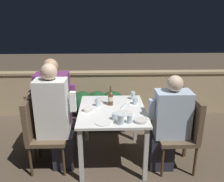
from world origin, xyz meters
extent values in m
plane|color=brown|center=(0.00, 0.00, 0.00)|extent=(16.00, 16.00, 0.00)
cube|color=tan|center=(0.00, 1.48, 0.39)|extent=(9.00, 0.14, 0.79)
cube|color=tan|center=(0.00, 1.48, 0.81)|extent=(9.00, 0.18, 0.04)
cube|color=white|center=(0.00, 0.00, 0.70)|extent=(0.84, 1.00, 0.03)
cube|color=silver|center=(-0.37, -0.45, 0.34)|extent=(0.05, 0.05, 0.69)
cube|color=silver|center=(0.37, -0.45, 0.34)|extent=(0.05, 0.05, 0.69)
cube|color=silver|center=(-0.37, 0.45, 0.34)|extent=(0.05, 0.05, 0.69)
cube|color=silver|center=(0.37, 0.45, 0.34)|extent=(0.05, 0.05, 0.69)
cube|color=brown|center=(-0.21, 0.87, 0.14)|extent=(0.90, 0.36, 0.28)
ellipsoid|color=#194723|center=(-0.46, 0.87, 0.45)|extent=(0.40, 0.47, 0.38)
ellipsoid|color=#194723|center=(-0.21, 0.87, 0.45)|extent=(0.40, 0.47, 0.38)
ellipsoid|color=#194723|center=(0.03, 0.87, 0.45)|extent=(0.40, 0.47, 0.38)
cube|color=brown|center=(-0.79, -0.15, 0.42)|extent=(0.45, 0.45, 0.05)
cube|color=brown|center=(-0.99, -0.15, 0.69)|extent=(0.06, 0.45, 0.48)
cylinder|color=#47321E|center=(-0.98, -0.34, 0.20)|extent=(0.03, 0.03, 0.40)
cylinder|color=#47321E|center=(-0.59, -0.34, 0.20)|extent=(0.03, 0.03, 0.40)
cylinder|color=#47321E|center=(-0.98, 0.05, 0.20)|extent=(0.03, 0.03, 0.40)
cylinder|color=#47321E|center=(-0.59, 0.05, 0.20)|extent=(0.03, 0.03, 0.40)
cube|color=#282833|center=(-0.62, -0.15, 0.22)|extent=(0.26, 0.23, 0.45)
cube|color=white|center=(-0.72, -0.15, 0.80)|extent=(0.37, 0.26, 0.71)
cube|color=white|center=(-0.47, -0.15, 0.89)|extent=(0.07, 0.07, 0.24)
sphere|color=beige|center=(-0.72, -0.15, 1.25)|extent=(0.19, 0.19, 0.19)
cube|color=brown|center=(-0.83, 0.14, 0.42)|extent=(0.45, 0.45, 0.05)
cube|color=brown|center=(-1.03, 0.14, 0.69)|extent=(0.06, 0.45, 0.48)
cylinder|color=#47321E|center=(-1.03, -0.05, 0.20)|extent=(0.03, 0.03, 0.40)
cylinder|color=#47321E|center=(-0.64, -0.05, 0.20)|extent=(0.03, 0.03, 0.40)
cylinder|color=#47321E|center=(-1.03, 0.34, 0.20)|extent=(0.03, 0.03, 0.40)
cylinder|color=#47321E|center=(-0.64, 0.34, 0.20)|extent=(0.03, 0.03, 0.40)
cube|color=#282833|center=(-0.66, 0.14, 0.22)|extent=(0.29, 0.23, 0.45)
cube|color=#6B2D66|center=(-0.76, 0.14, 0.80)|extent=(0.42, 0.26, 0.70)
cube|color=#6B2D66|center=(-0.51, 0.14, 0.88)|extent=(0.07, 0.07, 0.24)
sphere|color=tan|center=(-0.76, 0.14, 1.25)|extent=(0.19, 0.19, 0.19)
cube|color=brown|center=(0.78, -0.21, 0.42)|extent=(0.45, 0.45, 0.05)
cube|color=brown|center=(0.98, -0.21, 0.69)|extent=(0.06, 0.45, 0.48)
cylinder|color=#47321E|center=(0.58, -0.40, 0.20)|extent=(0.03, 0.03, 0.40)
cylinder|color=#47321E|center=(0.97, -0.40, 0.20)|extent=(0.03, 0.03, 0.40)
cylinder|color=#47321E|center=(0.58, -0.01, 0.20)|extent=(0.03, 0.03, 0.40)
cylinder|color=#47321E|center=(0.97, -0.01, 0.20)|extent=(0.03, 0.03, 0.40)
cube|color=#282833|center=(0.61, -0.21, 0.22)|extent=(0.29, 0.23, 0.45)
cube|color=silver|center=(0.71, -0.21, 0.73)|extent=(0.41, 0.26, 0.57)
cube|color=silver|center=(0.46, -0.21, 0.80)|extent=(0.07, 0.07, 0.24)
sphere|color=beige|center=(0.71, -0.21, 1.12)|extent=(0.19, 0.19, 0.19)
cube|color=brown|center=(0.80, 0.20, 0.42)|extent=(0.45, 0.45, 0.05)
cube|color=brown|center=(1.00, 0.20, 0.69)|extent=(0.06, 0.45, 0.48)
cylinder|color=#47321E|center=(0.61, 0.01, 0.20)|extent=(0.03, 0.03, 0.40)
cylinder|color=#47321E|center=(1.00, 0.01, 0.20)|extent=(0.03, 0.03, 0.40)
cylinder|color=#47321E|center=(0.61, 0.40, 0.20)|extent=(0.03, 0.03, 0.40)
cylinder|color=#47321E|center=(1.00, 0.40, 0.20)|extent=(0.03, 0.03, 0.40)
cylinder|color=brown|center=(-0.02, 0.14, 0.80)|extent=(0.06, 0.06, 0.16)
cylinder|color=beige|center=(-0.02, 0.14, 0.81)|extent=(0.06, 0.06, 0.06)
cone|color=brown|center=(-0.02, 0.14, 0.90)|extent=(0.06, 0.06, 0.03)
cylinder|color=brown|center=(-0.02, 0.14, 0.95)|extent=(0.02, 0.02, 0.07)
cylinder|color=silver|center=(0.14, -0.14, 0.72)|extent=(0.22, 0.22, 0.01)
cylinder|color=silver|center=(-0.13, 0.31, 0.72)|extent=(0.23, 0.23, 0.01)
cylinder|color=white|center=(-0.11, -0.38, 0.72)|extent=(0.19, 0.19, 0.01)
cylinder|color=beige|center=(0.31, -0.37, 0.73)|extent=(0.15, 0.15, 0.03)
torus|color=beige|center=(0.31, -0.37, 0.74)|extent=(0.15, 0.15, 0.01)
cylinder|color=silver|center=(-0.31, -0.03, 0.74)|extent=(0.12, 0.12, 0.04)
torus|color=silver|center=(-0.31, -0.03, 0.75)|extent=(0.12, 0.12, 0.01)
cylinder|color=silver|center=(-0.18, 0.11, 0.77)|extent=(0.06, 0.06, 0.11)
cylinder|color=silver|center=(0.08, -0.41, 0.77)|extent=(0.08, 0.08, 0.11)
cylinder|color=silver|center=(0.31, 0.17, 0.76)|extent=(0.07, 0.07, 0.09)
cylinder|color=silver|center=(0.30, 0.35, 0.77)|extent=(0.06, 0.06, 0.11)
cylinder|color=silver|center=(0.18, -0.39, 0.76)|extent=(0.06, 0.06, 0.10)
cylinder|color=silver|center=(0.02, -0.29, 0.76)|extent=(0.08, 0.08, 0.08)
cube|color=silver|center=(0.15, 0.11, 0.72)|extent=(0.10, 0.16, 0.01)
camera|label=1|loc=(-0.09, -2.76, 1.92)|focal=38.00mm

